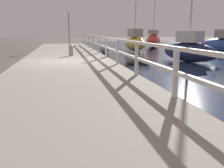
{
  "coord_description": "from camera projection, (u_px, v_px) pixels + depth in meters",
  "views": [
    {
      "loc": [
        -0.19,
        -12.43,
        1.61
      ],
      "look_at": [
        1.7,
        -2.43,
        -0.45
      ],
      "focal_mm": 42.0,
      "sensor_mm": 36.0,
      "label": 1
    }
  ],
  "objects": [
    {
      "name": "ground_plane",
      "position": [
        67.0,
        66.0,
        12.33
      ],
      "size": [
        120.0,
        120.0,
        0.0
      ],
      "primitive_type": "plane",
      "color": "#4C473D"
    },
    {
      "name": "dock_walkway",
      "position": [
        67.0,
        64.0,
        12.3
      ],
      "size": [
        4.44,
        36.0,
        0.23
      ],
      "color": "gray",
      "rests_on": "ground"
    },
    {
      "name": "railing",
      "position": [
        111.0,
        45.0,
        12.52
      ],
      "size": [
        0.1,
        32.5,
        1.07
      ],
      "color": "silver",
      "rests_on": "dock_walkway"
    },
    {
      "name": "boulder_downstream",
      "position": [
        105.0,
        49.0,
        19.81
      ],
      "size": [
        0.79,
        0.71,
        0.59
      ],
      "color": "gray",
      "rests_on": "ground"
    },
    {
      "name": "boulder_far_strip",
      "position": [
        140.0,
        59.0,
        13.38
      ],
      "size": [
        0.51,
        0.46,
        0.38
      ],
      "color": "#666056",
      "rests_on": "ground"
    },
    {
      "name": "boulder_upstream",
      "position": [
        146.0,
        61.0,
        12.86
      ],
      "size": [
        0.47,
        0.43,
        0.35
      ],
      "color": "slate",
      "rests_on": "ground"
    },
    {
      "name": "boulder_near_dock",
      "position": [
        131.0,
        60.0,
        12.81
      ],
      "size": [
        0.58,
        0.52,
        0.44
      ],
      "color": "#666056",
      "rests_on": "ground"
    },
    {
      "name": "boulder_mid_strip",
      "position": [
        131.0,
        57.0,
        13.86
      ],
      "size": [
        0.76,
        0.68,
        0.57
      ],
      "color": "#666056",
      "rests_on": "ground"
    },
    {
      "name": "mooring_bollard",
      "position": [
        71.0,
        50.0,
        14.89
      ],
      "size": [
        0.25,
        0.25,
        0.63
      ],
      "color": "gray",
      "rests_on": "dock_walkway"
    },
    {
      "name": "dock_lamp",
      "position": [
        69.0,
        19.0,
        24.33
      ],
      "size": [
        0.29,
        0.29,
        3.29
      ],
      "color": "#514C47",
      "rests_on": "dock_walkway"
    },
    {
      "name": "sailboat_navy",
      "position": [
        189.0,
        49.0,
        13.75
      ],
      "size": [
        2.15,
        3.75,
        8.0
      ],
      "rotation": [
        0.0,
        0.0,
        0.35
      ],
      "color": "#192347",
      "rests_on": "water_surface"
    },
    {
      "name": "sailboat_yellow",
      "position": [
        135.0,
        42.0,
        21.85
      ],
      "size": [
        1.64,
        3.51,
        4.76
      ],
      "rotation": [
        0.0,
        0.0,
        0.12
      ],
      "color": "gold",
      "rests_on": "water_surface"
    },
    {
      "name": "sailboat_red",
      "position": [
        153.0,
        40.0,
        26.73
      ],
      "size": [
        3.52,
        5.77,
        5.47
      ],
      "rotation": [
        0.0,
        0.0,
        -0.42
      ],
      "color": "red",
      "rests_on": "water_surface"
    }
  ]
}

